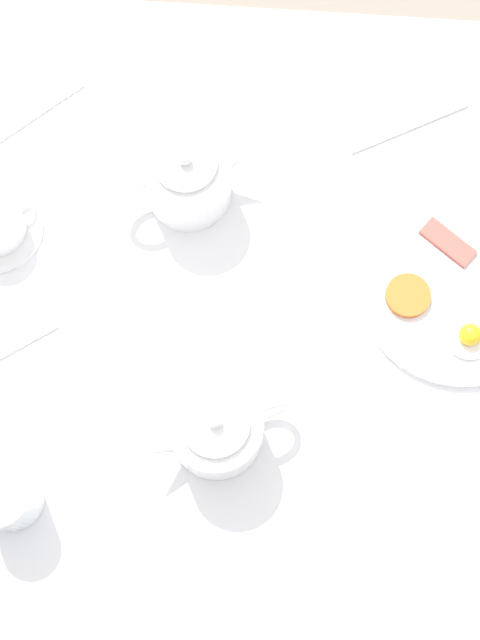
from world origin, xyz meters
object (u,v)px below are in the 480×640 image
fork_by_plate (4,352)px  teapot_far (217,429)px  teapot_near (187,179)px  breakfast_plate (459,292)px  water_glass_tall (6,499)px  spoon_for_tea (35,113)px  knife_by_plate (408,126)px  fork_spare (479,597)px

fork_by_plate → teapot_far: bearing=-17.2°
teapot_near → teapot_far: size_ratio=0.99×
breakfast_plate → water_glass_tall: (-0.57, -0.32, 0.04)m
fork_by_plate → breakfast_plate: bearing=11.6°
water_glass_tall → breakfast_plate: bearing=29.5°
teapot_near → spoon_for_tea: 0.27m
teapot_near → fork_by_plate: (-0.23, -0.25, -0.05)m
teapot_far → knife_by_plate: 0.53m
teapot_far → water_glass_tall: size_ratio=2.13×
water_glass_tall → fork_by_plate: (-0.04, 0.20, -0.04)m
water_glass_tall → fork_by_plate: 0.21m
knife_by_plate → spoon_for_tea: 0.55m
water_glass_tall → knife_by_plate: water_glass_tall is taller
teapot_near → teapot_far: same height
water_glass_tall → fork_spare: (0.60, -0.08, -0.04)m
knife_by_plate → fork_spare: bearing=-81.1°
teapot_near → knife_by_plate: teapot_near is taller
teapot_far → knife_by_plate: (0.24, 0.47, -0.05)m
breakfast_plate → knife_by_plate: bearing=106.1°
spoon_for_tea → breakfast_plate: bearing=-20.8°
water_glass_tall → knife_by_plate: bearing=49.1°
teapot_far → fork_spare: 0.39m
teapot_near → fork_spare: size_ratio=1.04×
teapot_far → fork_spare: teapot_far is taller
breakfast_plate → fork_spare: (0.03, -0.40, -0.01)m
breakfast_plate → teapot_far: teapot_far is taller
teapot_far → fork_spare: bearing=127.9°
water_glass_tall → fork_by_plate: water_glass_tall is taller
teapot_far → water_glass_tall: (-0.26, -0.11, -0.00)m
breakfast_plate → teapot_near: (-0.39, 0.12, 0.04)m
breakfast_plate → knife_by_plate: breakfast_plate is taller
teapot_far → fork_spare: (0.35, -0.18, -0.05)m
teapot_near → water_glass_tall: bearing=-138.4°
knife_by_plate → fork_spare: size_ratio=0.95×
breakfast_plate → fork_spare: bearing=-85.9°
breakfast_plate → water_glass_tall: bearing=-150.5°
breakfast_plate → teapot_near: 0.41m
water_glass_tall → fork_spare: bearing=-7.2°
teapot_near → spoon_for_tea: teapot_near is taller
teapot_near → knife_by_plate: 0.34m
fork_by_plate → knife_by_plate: bearing=35.0°
teapot_far → fork_by_plate: 0.32m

